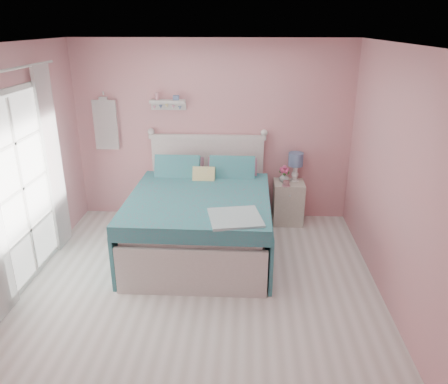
# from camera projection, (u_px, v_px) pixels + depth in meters

# --- Properties ---
(floor) EXTENTS (4.50, 4.50, 0.00)m
(floor) POSITION_uv_depth(u_px,v_px,m) (198.00, 298.00, 4.72)
(floor) COLOR beige
(floor) RESTS_ON ground
(room_shell) EXTENTS (4.50, 4.50, 4.50)m
(room_shell) POSITION_uv_depth(u_px,v_px,m) (194.00, 158.00, 4.14)
(room_shell) COLOR pink
(room_shell) RESTS_ON floor
(bed) EXTENTS (1.74, 2.20, 1.27)m
(bed) POSITION_uv_depth(u_px,v_px,m) (201.00, 219.00, 5.64)
(bed) COLOR silver
(bed) RESTS_ON floor
(nightstand) EXTENTS (0.44, 0.43, 0.63)m
(nightstand) POSITION_uv_depth(u_px,v_px,m) (288.00, 202.00, 6.42)
(nightstand) COLOR beige
(nightstand) RESTS_ON floor
(table_lamp) EXTENTS (0.21, 0.21, 0.42)m
(table_lamp) POSITION_uv_depth(u_px,v_px,m) (296.00, 161.00, 6.26)
(table_lamp) COLOR white
(table_lamp) RESTS_ON nightstand
(vase) EXTENTS (0.15, 0.15, 0.15)m
(vase) POSITION_uv_depth(u_px,v_px,m) (284.00, 177.00, 6.29)
(vase) COLOR silver
(vase) RESTS_ON nightstand
(teacup) EXTENTS (0.10, 0.10, 0.07)m
(teacup) POSITION_uv_depth(u_px,v_px,m) (286.00, 183.00, 6.16)
(teacup) COLOR #BF8088
(teacup) RESTS_ON nightstand
(roses) EXTENTS (0.14, 0.11, 0.12)m
(roses) POSITION_uv_depth(u_px,v_px,m) (284.00, 170.00, 6.25)
(roses) COLOR #E04C85
(roses) RESTS_ON vase
(wall_shelf) EXTENTS (0.50, 0.15, 0.25)m
(wall_shelf) POSITION_uv_depth(u_px,v_px,m) (168.00, 102.00, 6.16)
(wall_shelf) COLOR silver
(wall_shelf) RESTS_ON room_shell
(hanging_dress) EXTENTS (0.34, 0.03, 0.72)m
(hanging_dress) POSITION_uv_depth(u_px,v_px,m) (106.00, 125.00, 6.32)
(hanging_dress) COLOR white
(hanging_dress) RESTS_ON room_shell
(french_door) EXTENTS (0.04, 1.32, 2.16)m
(french_door) POSITION_uv_depth(u_px,v_px,m) (22.00, 189.00, 4.80)
(french_door) COLOR silver
(french_door) RESTS_ON floor
(curtain_far) EXTENTS (0.04, 0.40, 2.32)m
(curtain_far) POSITION_uv_depth(u_px,v_px,m) (53.00, 160.00, 5.45)
(curtain_far) COLOR white
(curtain_far) RESTS_ON floor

